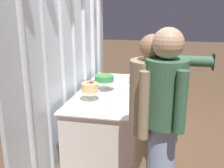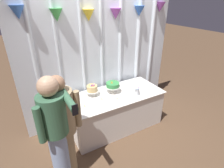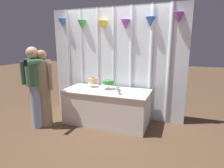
{
  "view_description": "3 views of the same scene",
  "coord_description": "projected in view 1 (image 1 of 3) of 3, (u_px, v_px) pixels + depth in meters",
  "views": [
    {
      "loc": [
        -3.21,
        -0.58,
        1.79
      ],
      "look_at": [
        -0.15,
        0.07,
        0.88
      ],
      "focal_mm": 41.68,
      "sensor_mm": 36.0,
      "label": 1
    },
    {
      "loc": [
        -1.51,
        -2.43,
        2.43
      ],
      "look_at": [
        0.0,
        0.24,
        0.9
      ],
      "focal_mm": 28.63,
      "sensor_mm": 36.0,
      "label": 2
    },
    {
      "loc": [
        1.45,
        -3.45,
        1.72
      ],
      "look_at": [
        0.14,
        0.06,
        0.9
      ],
      "focal_mm": 29.68,
      "sensor_mm": 36.0,
      "label": 3
    }
  ],
  "objects": [
    {
      "name": "ground_plane",
      "position": [
        119.0,
        142.0,
        3.63
      ],
      "size": [
        24.0,
        24.0,
        0.0
      ],
      "primitive_type": "plane",
      "color": "brown"
    },
    {
      "name": "draped_curtain",
      "position": [
        74.0,
        42.0,
        3.41
      ],
      "size": [
        3.2,
        0.21,
        2.53
      ],
      "color": "silver",
      "rests_on": "ground_plane"
    },
    {
      "name": "cake_table",
      "position": [
        112.0,
        116.0,
        3.55
      ],
      "size": [
        1.83,
        0.83,
        0.75
      ],
      "color": "white",
      "rests_on": "ground_plane"
    },
    {
      "name": "cake_display_nearleft",
      "position": [
        90.0,
        89.0,
        3.07
      ],
      "size": [
        0.25,
        0.25,
        0.24
      ],
      "color": "silver",
      "rests_on": "cake_table"
    },
    {
      "name": "cake_display_nearright",
      "position": [
        104.0,
        79.0,
        3.42
      ],
      "size": [
        0.29,
        0.29,
        0.25
      ],
      "color": "silver",
      "rests_on": "cake_table"
    },
    {
      "name": "flower_vase",
      "position": [
        131.0,
        79.0,
        3.7
      ],
      "size": [
        0.12,
        0.12,
        0.17
      ],
      "color": "silver",
      "rests_on": "cake_table"
    },
    {
      "name": "tealight_far_left",
      "position": [
        109.0,
        109.0,
        2.79
      ],
      "size": [
        0.04,
        0.04,
        0.03
      ],
      "color": "beige",
      "rests_on": "cake_table"
    },
    {
      "name": "tealight_near_left",
      "position": [
        110.0,
        98.0,
        3.13
      ],
      "size": [
        0.05,
        0.05,
        0.03
      ],
      "color": "beige",
      "rests_on": "cake_table"
    },
    {
      "name": "tealight_near_right",
      "position": [
        122.0,
        92.0,
        3.36
      ],
      "size": [
        0.04,
        0.04,
        0.03
      ],
      "color": "beige",
      "rests_on": "cake_table"
    },
    {
      "name": "guest_man_pink_jacket",
      "position": [
        149.0,
        121.0,
        2.21
      ],
      "size": [
        0.51,
        0.4,
        1.6
      ],
      "color": "#9E8966",
      "rests_on": "ground_plane"
    },
    {
      "name": "guest_girl_blue_dress",
      "position": [
        164.0,
        121.0,
        2.06
      ],
      "size": [
        0.45,
        0.58,
        1.66
      ],
      "color": "#93ADD6",
      "rests_on": "ground_plane"
    }
  ]
}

